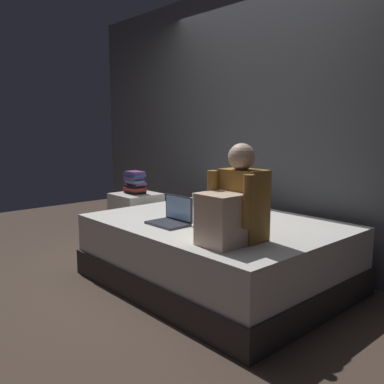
{
  "coord_description": "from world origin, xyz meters",
  "views": [
    {
      "loc": [
        2.53,
        -2.06,
        1.29
      ],
      "look_at": [
        0.13,
        0.1,
        0.78
      ],
      "focal_mm": 38.75,
      "sensor_mm": 36.0,
      "label": 1
    }
  ],
  "objects_px": {
    "bed": "(216,252)",
    "nightstand": "(136,221)",
    "person_sitting": "(235,205)",
    "clothes_pile": "(219,202)",
    "laptop": "(172,217)",
    "book_stack": "(135,183)",
    "pillow": "(226,201)"
  },
  "relations": [
    {
      "from": "person_sitting",
      "to": "pillow",
      "type": "distance_m",
      "value": 1.18
    },
    {
      "from": "person_sitting",
      "to": "laptop",
      "type": "relative_size",
      "value": 2.05
    },
    {
      "from": "bed",
      "to": "nightstand",
      "type": "relative_size",
      "value": 3.38
    },
    {
      "from": "book_stack",
      "to": "bed",
      "type": "bearing_deg",
      "value": -4.1
    },
    {
      "from": "nightstand",
      "to": "laptop",
      "type": "relative_size",
      "value": 1.85
    },
    {
      "from": "bed",
      "to": "book_stack",
      "type": "distance_m",
      "value": 1.38
    },
    {
      "from": "laptop",
      "to": "book_stack",
      "type": "distance_m",
      "value": 1.25
    },
    {
      "from": "nightstand",
      "to": "book_stack",
      "type": "relative_size",
      "value": 2.39
    },
    {
      "from": "bed",
      "to": "pillow",
      "type": "xyz_separation_m",
      "value": [
        -0.31,
        0.45,
        0.33
      ]
    },
    {
      "from": "laptop",
      "to": "bed",
      "type": "bearing_deg",
      "value": 67.04
    },
    {
      "from": "clothes_pile",
      "to": "bed",
      "type": "bearing_deg",
      "value": -47.82
    },
    {
      "from": "bed",
      "to": "person_sitting",
      "type": "xyz_separation_m",
      "value": [
        0.53,
        -0.36,
        0.52
      ]
    },
    {
      "from": "person_sitting",
      "to": "laptop",
      "type": "distance_m",
      "value": 0.7
    },
    {
      "from": "clothes_pile",
      "to": "pillow",
      "type": "bearing_deg",
      "value": -4.1
    },
    {
      "from": "laptop",
      "to": "clothes_pile",
      "type": "distance_m",
      "value": 0.85
    },
    {
      "from": "person_sitting",
      "to": "book_stack",
      "type": "bearing_deg",
      "value": 166.1
    },
    {
      "from": "nightstand",
      "to": "clothes_pile",
      "type": "xyz_separation_m",
      "value": [
        0.89,
        0.36,
        0.28
      ]
    },
    {
      "from": "nightstand",
      "to": "book_stack",
      "type": "height_order",
      "value": "book_stack"
    },
    {
      "from": "laptop",
      "to": "pillow",
      "type": "relative_size",
      "value": 0.57
    },
    {
      "from": "laptop",
      "to": "book_stack",
      "type": "height_order",
      "value": "book_stack"
    },
    {
      "from": "bed",
      "to": "book_stack",
      "type": "bearing_deg",
      "value": 175.9
    },
    {
      "from": "person_sitting",
      "to": "book_stack",
      "type": "relative_size",
      "value": 2.65
    },
    {
      "from": "laptop",
      "to": "book_stack",
      "type": "xyz_separation_m",
      "value": [
        -1.16,
        0.44,
        0.12
      ]
    },
    {
      "from": "nightstand",
      "to": "clothes_pile",
      "type": "relative_size",
      "value": 2.23
    },
    {
      "from": "bed",
      "to": "nightstand",
      "type": "xyz_separation_m",
      "value": [
        -1.3,
        0.1,
        0.03
      ]
    },
    {
      "from": "person_sitting",
      "to": "laptop",
      "type": "bearing_deg",
      "value": 178.63
    },
    {
      "from": "pillow",
      "to": "person_sitting",
      "type": "bearing_deg",
      "value": -44.06
    },
    {
      "from": "nightstand",
      "to": "person_sitting",
      "type": "distance_m",
      "value": 1.95
    },
    {
      "from": "nightstand",
      "to": "laptop",
      "type": "height_order",
      "value": "laptop"
    },
    {
      "from": "person_sitting",
      "to": "pillow",
      "type": "height_order",
      "value": "person_sitting"
    },
    {
      "from": "person_sitting",
      "to": "pillow",
      "type": "relative_size",
      "value": 1.17
    },
    {
      "from": "person_sitting",
      "to": "clothes_pile",
      "type": "xyz_separation_m",
      "value": [
        -0.94,
        0.82,
        -0.2
      ]
    }
  ]
}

